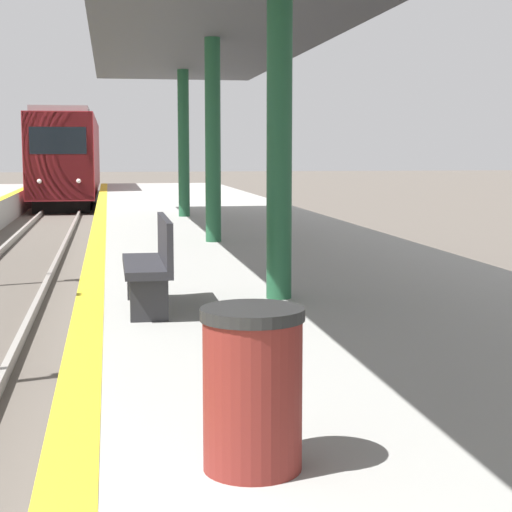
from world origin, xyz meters
name	(u,v)px	position (x,y,z in m)	size (l,w,h in m)	color
train	(70,157)	(0.00, 41.51, 2.14)	(2.66, 20.22, 4.21)	black
station_canopy	(238,9)	(3.65, 9.86, 4.39)	(4.07, 23.33, 3.68)	#1E5133
trash_bin	(252,388)	(2.56, 2.11, 1.31)	(0.52, 0.52, 0.81)	maroon
bench	(153,261)	(2.29, 6.51, 1.38)	(0.44, 1.50, 0.92)	#28282D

